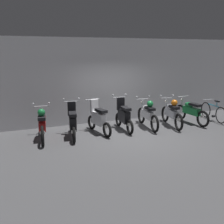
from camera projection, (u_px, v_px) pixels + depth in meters
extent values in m
plane|color=#4C4C4F|center=(132.00, 135.00, 9.18)|extent=(80.00, 80.00, 0.00)
cube|color=#ADADB2|center=(109.00, 80.00, 10.82)|extent=(16.00, 0.30, 3.38)
torus|color=black|center=(43.00, 125.00, 9.31)|extent=(0.17, 0.66, 0.65)
torus|color=black|center=(43.00, 136.00, 8.08)|extent=(0.17, 0.66, 0.65)
cube|color=red|center=(42.00, 124.00, 8.65)|extent=(0.32, 0.85, 0.28)
ellipsoid|color=red|center=(42.00, 117.00, 8.75)|extent=(0.31, 0.47, 0.22)
cube|color=black|center=(42.00, 118.00, 8.42)|extent=(0.30, 0.55, 0.10)
cylinder|color=#B7BABF|center=(41.00, 106.00, 9.05)|extent=(0.56, 0.10, 0.04)
sphere|color=#B7BABF|center=(33.00, 104.00, 8.97)|extent=(0.07, 0.07, 0.07)
sphere|color=#B7BABF|center=(49.00, 103.00, 9.09)|extent=(0.07, 0.07, 0.07)
cylinder|color=#B7BABF|center=(42.00, 116.00, 9.19)|extent=(0.07, 0.16, 0.65)
sphere|color=silver|center=(42.00, 110.00, 9.14)|extent=(0.12, 0.12, 0.12)
cube|color=white|center=(42.00, 133.00, 8.08)|extent=(0.16, 0.03, 0.10)
sphere|color=#197238|center=(41.00, 112.00, 8.38)|extent=(0.24, 0.24, 0.24)
torus|color=black|center=(72.00, 125.00, 9.45)|extent=(0.18, 0.54, 0.53)
torus|color=black|center=(74.00, 135.00, 8.35)|extent=(0.18, 0.54, 0.53)
cube|color=black|center=(73.00, 122.00, 8.84)|extent=(0.34, 0.76, 0.44)
cube|color=black|center=(72.00, 109.00, 9.08)|extent=(0.30, 0.17, 0.48)
cube|color=black|center=(73.00, 114.00, 8.62)|extent=(0.33, 0.55, 0.10)
cylinder|color=#B7BABF|center=(71.00, 102.00, 9.16)|extent=(0.56, 0.13, 0.04)
sphere|color=#B7BABF|center=(64.00, 99.00, 9.09)|extent=(0.07, 0.07, 0.07)
sphere|color=#B7BABF|center=(79.00, 98.00, 9.19)|extent=(0.07, 0.07, 0.07)
cylinder|color=#B7BABF|center=(72.00, 114.00, 9.31)|extent=(0.08, 0.16, 0.85)
sphere|color=silver|center=(71.00, 106.00, 9.24)|extent=(0.12, 0.12, 0.12)
cube|color=white|center=(74.00, 132.00, 8.35)|extent=(0.16, 0.04, 0.10)
torus|color=black|center=(92.00, 122.00, 9.86)|extent=(0.18, 0.54, 0.53)
torus|color=black|center=(107.00, 130.00, 8.90)|extent=(0.18, 0.54, 0.53)
cube|color=silver|center=(99.00, 119.00, 9.32)|extent=(0.34, 0.76, 0.44)
cube|color=silver|center=(94.00, 106.00, 9.52)|extent=(0.30, 0.17, 0.48)
cube|color=black|center=(101.00, 111.00, 9.11)|extent=(0.33, 0.55, 0.10)
cylinder|color=#B7BABF|center=(92.00, 99.00, 9.58)|extent=(0.56, 0.13, 0.04)
cylinder|color=#B7BABF|center=(92.00, 112.00, 9.73)|extent=(0.08, 0.16, 0.85)
sphere|color=silver|center=(92.00, 103.00, 9.65)|extent=(0.12, 0.12, 0.12)
cube|color=white|center=(107.00, 127.00, 8.90)|extent=(0.16, 0.04, 0.10)
torus|color=black|center=(118.00, 119.00, 10.27)|extent=(0.11, 0.53, 0.53)
torus|color=black|center=(130.00, 127.00, 9.21)|extent=(0.11, 0.53, 0.53)
cube|color=black|center=(124.00, 116.00, 9.68)|extent=(0.25, 0.74, 0.44)
cube|color=black|center=(121.00, 104.00, 9.91)|extent=(0.28, 0.13, 0.48)
cube|color=black|center=(126.00, 108.00, 9.46)|extent=(0.26, 0.53, 0.10)
cylinder|color=#B7BABF|center=(119.00, 97.00, 9.99)|extent=(0.56, 0.06, 0.04)
sphere|color=#B7BABF|center=(113.00, 95.00, 9.88)|extent=(0.07, 0.07, 0.07)
sphere|color=#B7BABF|center=(126.00, 94.00, 10.05)|extent=(0.07, 0.07, 0.07)
cylinder|color=#B7BABF|center=(119.00, 109.00, 10.13)|extent=(0.06, 0.15, 0.85)
sphere|color=silver|center=(119.00, 101.00, 10.06)|extent=(0.12, 0.12, 0.12)
cube|color=white|center=(130.00, 124.00, 9.21)|extent=(0.16, 0.02, 0.10)
torus|color=black|center=(141.00, 115.00, 10.66)|extent=(0.16, 0.66, 0.65)
torus|color=black|center=(155.00, 124.00, 9.44)|extent=(0.16, 0.66, 0.65)
cube|color=silver|center=(148.00, 114.00, 10.01)|extent=(0.31, 0.85, 0.28)
ellipsoid|color=silver|center=(146.00, 108.00, 10.11)|extent=(0.31, 0.47, 0.22)
cube|color=black|center=(150.00, 108.00, 9.78)|extent=(0.29, 0.54, 0.10)
cylinder|color=#B7BABF|center=(143.00, 99.00, 10.41)|extent=(0.56, 0.10, 0.04)
sphere|color=#B7BABF|center=(137.00, 97.00, 10.32)|extent=(0.07, 0.07, 0.07)
sphere|color=#B7BABF|center=(149.00, 96.00, 10.45)|extent=(0.07, 0.07, 0.07)
cylinder|color=#B7BABF|center=(142.00, 108.00, 10.54)|extent=(0.07, 0.16, 0.65)
sphere|color=silver|center=(142.00, 103.00, 10.49)|extent=(0.12, 0.12, 0.12)
cube|color=white|center=(154.00, 121.00, 9.44)|extent=(0.16, 0.03, 0.10)
sphere|color=#197238|center=(150.00, 104.00, 9.74)|extent=(0.24, 0.24, 0.24)
torus|color=black|center=(165.00, 114.00, 10.89)|extent=(0.20, 0.66, 0.65)
torus|color=black|center=(179.00, 122.00, 9.65)|extent=(0.20, 0.66, 0.65)
cube|color=#9EA0A8|center=(172.00, 113.00, 10.23)|extent=(0.36, 0.86, 0.28)
ellipsoid|color=#9EA0A8|center=(170.00, 107.00, 10.33)|extent=(0.33, 0.48, 0.22)
cube|color=black|center=(174.00, 107.00, 9.99)|extent=(0.33, 0.55, 0.10)
cylinder|color=#B7BABF|center=(167.00, 98.00, 10.63)|extent=(0.56, 0.13, 0.04)
sphere|color=#B7BABF|center=(161.00, 96.00, 10.56)|extent=(0.07, 0.07, 0.07)
sphere|color=#B7BABF|center=(173.00, 95.00, 10.66)|extent=(0.07, 0.07, 0.07)
cylinder|color=#B7BABF|center=(166.00, 107.00, 10.77)|extent=(0.08, 0.17, 0.65)
sphere|color=silver|center=(166.00, 101.00, 10.72)|extent=(0.12, 0.12, 0.12)
cube|color=white|center=(179.00, 119.00, 9.65)|extent=(0.16, 0.04, 0.10)
sphere|color=orange|center=(174.00, 103.00, 9.95)|extent=(0.24, 0.24, 0.24)
torus|color=black|center=(180.00, 112.00, 11.25)|extent=(0.14, 0.65, 0.65)
torus|color=black|center=(203.00, 119.00, 10.11)|extent=(0.14, 0.65, 0.65)
cube|color=#197238|center=(191.00, 111.00, 10.64)|extent=(0.28, 0.85, 0.28)
ellipsoid|color=#197238|center=(189.00, 105.00, 10.72)|extent=(0.29, 0.46, 0.22)
cube|color=black|center=(195.00, 105.00, 10.41)|extent=(0.28, 0.54, 0.10)
cylinder|color=#B7BABF|center=(183.00, 97.00, 11.00)|extent=(0.56, 0.08, 0.04)
cylinder|color=#B7BABF|center=(182.00, 105.00, 11.13)|extent=(0.07, 0.16, 0.65)
sphere|color=silver|center=(182.00, 100.00, 11.08)|extent=(0.12, 0.12, 0.12)
cube|color=white|center=(203.00, 116.00, 10.11)|extent=(0.16, 0.02, 0.10)
torus|color=black|center=(206.00, 110.00, 11.62)|extent=(0.12, 0.68, 0.68)
torus|color=black|center=(221.00, 115.00, 10.63)|extent=(0.12, 0.68, 0.68)
cylinder|color=teal|center=(214.00, 105.00, 11.06)|extent=(0.12, 0.68, 0.04)
cylinder|color=teal|center=(217.00, 104.00, 10.84)|extent=(0.03, 0.03, 0.22)
cube|color=black|center=(217.00, 101.00, 10.81)|extent=(0.13, 0.23, 0.05)
cylinder|color=#B7BABF|center=(208.00, 100.00, 11.39)|extent=(0.50, 0.09, 0.03)
cylinder|color=black|center=(213.00, 116.00, 11.11)|extent=(0.13, 0.11, 0.10)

